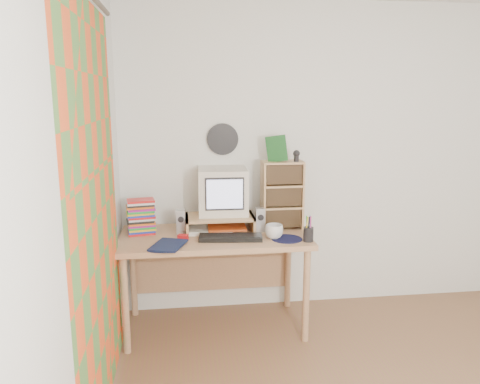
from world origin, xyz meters
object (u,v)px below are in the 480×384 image
object	(u,v)px
crt_monitor	(223,192)
cd_rack	(282,195)
desk	(214,249)
diary	(155,243)
dvd_stack	(141,216)
keyboard	(231,238)
mug	(274,232)

from	to	relation	value
crt_monitor	cd_rack	xyz separation A→B (m)	(0.46, -0.03, -0.03)
desk	crt_monitor	bearing A→B (deg)	46.79
cd_rack	diary	xyz separation A→B (m)	(-0.97, -0.34, -0.24)
diary	desk	bearing A→B (deg)	52.63
crt_monitor	dvd_stack	world-z (taller)	crt_monitor
diary	crt_monitor	bearing A→B (deg)	55.22
desk	keyboard	bearing A→B (deg)	-61.31
crt_monitor	keyboard	size ratio (longest dim) A/B	0.81
diary	mug	bearing A→B (deg)	24.09
keyboard	diary	xyz separation A→B (m)	(-0.54, -0.08, 0.01)
dvd_stack	crt_monitor	bearing A→B (deg)	-4.77
desk	diary	world-z (taller)	diary
keyboard	dvd_stack	bearing A→B (deg)	166.21
cd_rack	mug	bearing A→B (deg)	-113.07
crt_monitor	dvd_stack	bearing A→B (deg)	-173.33
desk	dvd_stack	world-z (taller)	dvd_stack
desk	crt_monitor	world-z (taller)	crt_monitor
keyboard	cd_rack	size ratio (longest dim) A/B	0.86
dvd_stack	cd_rack	world-z (taller)	cd_rack
crt_monitor	desk	bearing A→B (deg)	-131.08
desk	dvd_stack	xyz separation A→B (m)	(-0.54, 0.04, 0.27)
crt_monitor	diary	world-z (taller)	crt_monitor
mug	desk	bearing A→B (deg)	153.54
dvd_stack	mug	distance (m)	1.00
crt_monitor	keyboard	world-z (taller)	crt_monitor
keyboard	dvd_stack	world-z (taller)	dvd_stack
crt_monitor	cd_rack	size ratio (longest dim) A/B	0.70
cd_rack	keyboard	bearing A→B (deg)	-149.35
keyboard	cd_rack	world-z (taller)	cd_rack
dvd_stack	mug	world-z (taller)	dvd_stack
mug	diary	bearing A→B (deg)	-175.55
crt_monitor	cd_rack	bearing A→B (deg)	-1.16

